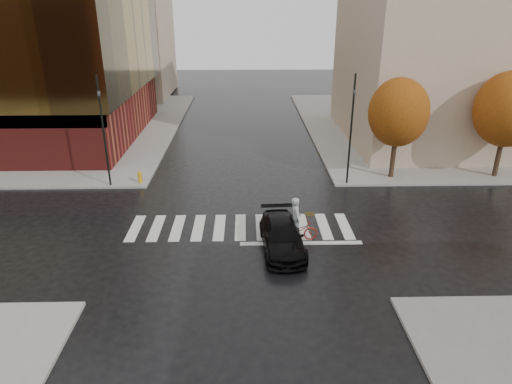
# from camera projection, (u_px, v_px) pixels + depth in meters

# --- Properties ---
(ground) EXTENTS (120.00, 120.00, 0.00)m
(ground) POSITION_uv_depth(u_px,v_px,m) (240.00, 232.00, 23.48)
(ground) COLOR black
(ground) RESTS_ON ground
(sidewalk_nw) EXTENTS (30.00, 30.00, 0.15)m
(sidewalk_nw) POSITION_uv_depth(u_px,v_px,m) (17.00, 128.00, 42.36)
(sidewalk_nw) COLOR gray
(sidewalk_nw) RESTS_ON ground
(sidewalk_ne) EXTENTS (30.00, 30.00, 0.15)m
(sidewalk_ne) POSITION_uv_depth(u_px,v_px,m) (463.00, 125.00, 43.26)
(sidewalk_ne) COLOR gray
(sidewalk_ne) RESTS_ON ground
(crosswalk) EXTENTS (12.00, 3.00, 0.01)m
(crosswalk) POSITION_uv_depth(u_px,v_px,m) (240.00, 227.00, 23.94)
(crosswalk) COLOR silver
(crosswalk) RESTS_ON ground
(building_ne_tan) EXTENTS (16.00, 16.00, 18.00)m
(building_ne_tan) POSITION_uv_depth(u_px,v_px,m) (456.00, 26.00, 35.98)
(building_ne_tan) COLOR tan
(building_ne_tan) RESTS_ON sidewalk_ne
(building_nw_far) EXTENTS (14.00, 12.00, 20.00)m
(building_nw_far) POSITION_uv_depth(u_px,v_px,m) (105.00, 9.00, 53.32)
(building_nw_far) COLOR tan
(building_nw_far) RESTS_ON sidewalk_nw
(tree_ne_a) EXTENTS (3.80, 3.80, 6.50)m
(tree_ne_a) POSITION_uv_depth(u_px,v_px,m) (398.00, 113.00, 28.79)
(tree_ne_a) COLOR black
(tree_ne_a) RESTS_ON sidewalk_ne
(tree_ne_b) EXTENTS (4.20, 4.20, 6.89)m
(tree_ne_b) POSITION_uv_depth(u_px,v_px,m) (508.00, 110.00, 28.88)
(tree_ne_b) COLOR black
(tree_ne_b) RESTS_ON sidewalk_ne
(sedan) EXTENTS (2.18, 4.81, 1.37)m
(sedan) POSITION_uv_depth(u_px,v_px,m) (282.00, 236.00, 21.60)
(sedan) COLOR black
(sedan) RESTS_ON ground
(cyclist) EXTENTS (2.09, 0.93, 2.30)m
(cyclist) POSITION_uv_depth(u_px,v_px,m) (297.00, 226.00, 22.32)
(cyclist) COLOR maroon
(cyclist) RESTS_ON ground
(traffic_light_nw) EXTENTS (0.19, 0.16, 6.89)m
(traffic_light_nw) POSITION_uv_depth(u_px,v_px,m) (103.00, 125.00, 27.55)
(traffic_light_nw) COLOR black
(traffic_light_nw) RESTS_ON sidewalk_nw
(traffic_light_ne) EXTENTS (0.20, 0.22, 6.91)m
(traffic_light_ne) POSITION_uv_depth(u_px,v_px,m) (352.00, 124.00, 27.87)
(traffic_light_ne) COLOR black
(traffic_light_ne) RESTS_ON sidewalk_ne
(fire_hydrant) EXTENTS (0.27, 0.27, 0.77)m
(fire_hydrant) POSITION_uv_depth(u_px,v_px,m) (140.00, 176.00, 29.25)
(fire_hydrant) COLOR orange
(fire_hydrant) RESTS_ON sidewalk_nw
(manhole) EXTENTS (0.77, 0.77, 0.01)m
(manhole) POSITION_uv_depth(u_px,v_px,m) (309.00, 214.00, 25.41)
(manhole) COLOR #423917
(manhole) RESTS_ON ground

